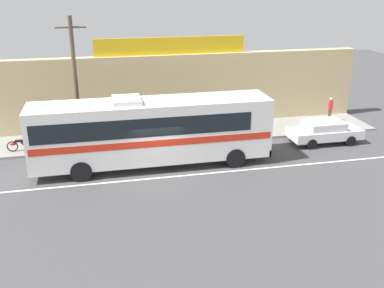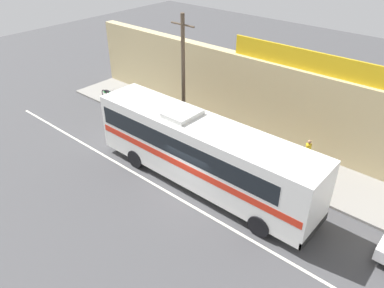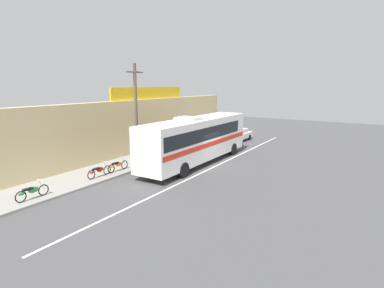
{
  "view_description": "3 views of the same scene",
  "coord_description": "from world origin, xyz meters",
  "px_view_note": "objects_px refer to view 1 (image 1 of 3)",
  "views": [
    {
      "loc": [
        -2.72,
        -20.67,
        9.38
      ],
      "look_at": [
        1.94,
        0.39,
        1.23
      ],
      "focal_mm": 41.06,
      "sensor_mm": 36.0,
      "label": 1
    },
    {
      "loc": [
        9.61,
        -11.11,
        11.91
      ],
      "look_at": [
        -1.72,
        2.02,
        1.21
      ],
      "focal_mm": 34.76,
      "sensor_mm": 36.0,
      "label": 2
    },
    {
      "loc": [
        -20.28,
        -11.35,
        6.17
      ],
      "look_at": [
        0.66,
        1.8,
        1.33
      ],
      "focal_mm": 28.75,
      "sensor_mm": 36.0,
      "label": 3
    }
  ],
  "objects_px": {
    "motorcycle_orange": "(24,144)",
    "pedestrian_far_left": "(195,116)",
    "intercity_bus": "(150,129)",
    "pedestrian_by_curb": "(330,108)",
    "utility_pole": "(76,84)",
    "motorcycle_purple": "(54,142)",
    "parked_car": "(325,131)"
  },
  "relations": [
    {
      "from": "utility_pole",
      "to": "motorcycle_purple",
      "type": "relative_size",
      "value": 3.91
    },
    {
      "from": "intercity_bus",
      "to": "motorcycle_orange",
      "type": "bearing_deg",
      "value": 153.91
    },
    {
      "from": "utility_pole",
      "to": "motorcycle_orange",
      "type": "distance_m",
      "value": 4.72
    },
    {
      "from": "utility_pole",
      "to": "intercity_bus",
      "type": "bearing_deg",
      "value": -37.92
    },
    {
      "from": "motorcycle_orange",
      "to": "pedestrian_far_left",
      "type": "xyz_separation_m",
      "value": [
        10.37,
        1.49,
        0.52
      ]
    },
    {
      "from": "intercity_bus",
      "to": "motorcycle_orange",
      "type": "xyz_separation_m",
      "value": [
        -6.86,
        3.36,
        -1.5
      ]
    },
    {
      "from": "motorcycle_orange",
      "to": "pedestrian_far_left",
      "type": "relative_size",
      "value": 1.19
    },
    {
      "from": "motorcycle_orange",
      "to": "intercity_bus",
      "type": "bearing_deg",
      "value": -26.09
    },
    {
      "from": "utility_pole",
      "to": "pedestrian_by_curb",
      "type": "height_order",
      "value": "utility_pole"
    },
    {
      "from": "utility_pole",
      "to": "pedestrian_far_left",
      "type": "height_order",
      "value": "utility_pole"
    },
    {
      "from": "intercity_bus",
      "to": "utility_pole",
      "type": "bearing_deg",
      "value": 142.08
    },
    {
      "from": "pedestrian_far_left",
      "to": "pedestrian_by_curb",
      "type": "height_order",
      "value": "pedestrian_by_curb"
    },
    {
      "from": "motorcycle_orange",
      "to": "pedestrian_by_curb",
      "type": "xyz_separation_m",
      "value": [
        19.72,
        1.18,
        0.58
      ]
    },
    {
      "from": "intercity_bus",
      "to": "utility_pole",
      "type": "distance_m",
      "value": 5.02
    },
    {
      "from": "utility_pole",
      "to": "motorcycle_purple",
      "type": "height_order",
      "value": "utility_pole"
    },
    {
      "from": "utility_pole",
      "to": "motorcycle_orange",
      "type": "relative_size",
      "value": 3.83
    },
    {
      "from": "parked_car",
      "to": "utility_pole",
      "type": "distance_m",
      "value": 14.81
    },
    {
      "from": "pedestrian_far_left",
      "to": "intercity_bus",
      "type": "bearing_deg",
      "value": -125.91
    },
    {
      "from": "intercity_bus",
      "to": "pedestrian_by_curb",
      "type": "xyz_separation_m",
      "value": [
        12.86,
        4.54,
        -0.92
      ]
    },
    {
      "from": "pedestrian_by_curb",
      "to": "utility_pole",
      "type": "bearing_deg",
      "value": -174.16
    },
    {
      "from": "parked_car",
      "to": "pedestrian_by_curb",
      "type": "height_order",
      "value": "pedestrian_by_curb"
    },
    {
      "from": "utility_pole",
      "to": "motorcycle_orange",
      "type": "xyz_separation_m",
      "value": [
        -3.2,
        0.51,
        -3.43
      ]
    },
    {
      "from": "parked_car",
      "to": "pedestrian_far_left",
      "type": "xyz_separation_m",
      "value": [
        -7.18,
        3.63,
        0.35
      ]
    },
    {
      "from": "utility_pole",
      "to": "pedestrian_far_left",
      "type": "xyz_separation_m",
      "value": [
        7.17,
        2.0,
        -2.91
      ]
    },
    {
      "from": "parked_car",
      "to": "pedestrian_far_left",
      "type": "relative_size",
      "value": 2.64
    },
    {
      "from": "motorcycle_purple",
      "to": "intercity_bus",
      "type": "bearing_deg",
      "value": -32.77
    },
    {
      "from": "motorcycle_purple",
      "to": "pedestrian_by_curb",
      "type": "distance_m",
      "value": 18.11
    },
    {
      "from": "motorcycle_orange",
      "to": "pedestrian_by_curb",
      "type": "height_order",
      "value": "pedestrian_by_curb"
    },
    {
      "from": "intercity_bus",
      "to": "pedestrian_by_curb",
      "type": "bearing_deg",
      "value": 19.44
    },
    {
      "from": "parked_car",
      "to": "intercity_bus",
      "type": "bearing_deg",
      "value": -173.47
    },
    {
      "from": "utility_pole",
      "to": "parked_car",
      "type": "bearing_deg",
      "value": -6.46
    },
    {
      "from": "parked_car",
      "to": "motorcycle_purple",
      "type": "distance_m",
      "value": 16.03
    }
  ]
}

